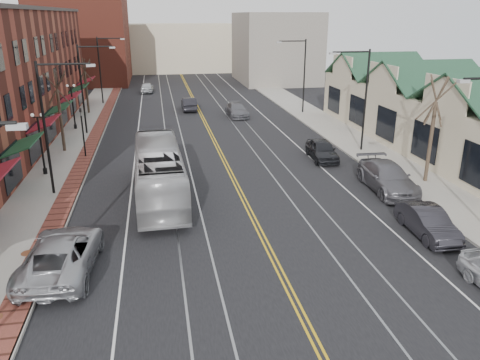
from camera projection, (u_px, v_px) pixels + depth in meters
name	position (u px, v px, depth m)	size (l,w,h in m)	color
ground	(313.00, 339.00, 16.21)	(160.00, 160.00, 0.00)	black
sidewalk_left	(58.00, 174.00, 32.75)	(4.00, 120.00, 0.15)	gray
sidewalk_right	(378.00, 157.00, 36.75)	(4.00, 120.00, 0.15)	gray
building_right	(451.00, 126.00, 37.00)	(8.00, 36.00, 4.60)	beige
backdrop_left	(83.00, 38.00, 76.18)	(14.00, 18.00, 14.00)	maroon
backdrop_mid	(178.00, 47.00, 93.60)	(22.00, 14.00, 9.00)	beige
backdrop_right	(275.00, 48.00, 77.20)	(12.00, 16.00, 11.00)	slate
streetlight_l_1	(51.00, 115.00, 27.55)	(3.33, 0.25, 8.00)	black
streetlight_l_2	(86.00, 80.00, 42.40)	(3.33, 0.25, 8.00)	black
streetlight_l_3	(103.00, 63.00, 57.25)	(3.33, 0.25, 8.00)	black
streetlight_r_1	(361.00, 90.00, 36.79)	(3.33, 0.25, 8.00)	black
streetlight_r_2	(301.00, 68.00, 51.64)	(3.33, 0.25, 8.00)	black
lamppost_l_2	(41.00, 145.00, 31.91)	(0.84, 0.28, 4.27)	black
lamppost_l_3	(73.00, 108.00, 44.90)	(0.84, 0.28, 4.27)	black
tree_left_near	(60.00, 110.00, 37.09)	(1.78, 1.37, 6.48)	#382B21
tree_left_far	(86.00, 85.00, 52.02)	(1.66, 1.28, 6.02)	#382B21
tree_right_mid	(432.00, 128.00, 30.04)	(1.90, 1.46, 6.93)	#382B21
manhole_far	(28.00, 253.00, 21.72)	(0.60, 0.60, 0.02)	#592D19
traffic_signal	(83.00, 129.00, 35.94)	(0.18, 0.15, 3.80)	black
transit_bus	(159.00, 172.00, 28.33)	(2.70, 11.52, 3.21)	#B3B2B5
parked_suv	(62.00, 254.00, 20.20)	(2.83, 6.15, 1.71)	#A0A2A7
parked_car_b	(428.00, 222.00, 23.61)	(1.53, 4.39, 1.45)	#232228
parked_car_c	(387.00, 177.00, 29.69)	(2.40, 5.91, 1.72)	#5C5B62
parked_car_d	(322.00, 150.00, 36.09)	(1.82, 4.52, 1.54)	black
distant_car_left	(189.00, 104.00, 54.81)	(1.60, 4.59, 1.51)	black
distant_car_right	(237.00, 110.00, 51.52)	(1.99, 4.90, 1.42)	slate
distant_car_far	(147.00, 87.00, 67.45)	(1.76, 4.39, 1.49)	#B4B8BC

